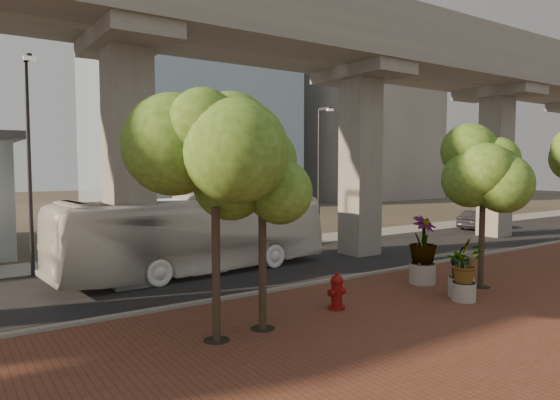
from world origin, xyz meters
TOP-DOWN VIEW (x-y plane):
  - ground at (0.00, 0.00)m, footprint 160.00×160.00m
  - brick_plaza at (0.00, -8.00)m, footprint 70.00×13.00m
  - asphalt_road at (0.00, 2.00)m, footprint 90.00×8.00m
  - curb_strip at (0.00, -2.00)m, footprint 70.00×0.25m
  - far_sidewalk at (0.00, 7.50)m, footprint 90.00×3.00m
  - transit_viaduct at (0.00, 2.00)m, footprint 72.00×5.60m
  - midrise_block at (38.00, 36.00)m, footprint 18.00×16.00m
  - transit_bus at (-2.94, 2.60)m, footprint 12.40×3.84m
  - parked_car at (20.33, 4.75)m, footprint 4.24×2.13m
  - fire_hydrant at (-1.62, -5.03)m, footprint 0.59×0.53m
  - planter_front at (2.59, -6.71)m, footprint 1.78×1.78m
  - planter_right at (3.42, -4.26)m, footprint 2.46×2.46m
  - planter_left at (3.00, -6.31)m, footprint 1.94×1.94m
  - street_tree_far_west at (-6.10, -5.43)m, footprint 4.11×4.11m
  - street_tree_near_west at (-4.60, -5.31)m, footprint 3.66×3.66m
  - street_tree_near_east at (4.79, -5.88)m, footprint 3.44×3.44m
  - streetlamp_west at (-8.89, 5.81)m, footprint 0.44×1.30m
  - streetlamp_east at (6.74, 6.21)m, footprint 0.40×1.16m

SIDE VIEW (x-z plane):
  - ground at x=0.00m, z-range 0.00..0.00m
  - asphalt_road at x=0.00m, z-range 0.00..0.04m
  - brick_plaza at x=0.00m, z-range 0.00..0.06m
  - far_sidewalk at x=0.00m, z-range 0.00..0.06m
  - curb_strip at x=0.00m, z-range 0.00..0.16m
  - fire_hydrant at x=-1.62m, z-range 0.04..1.21m
  - parked_car at x=20.33m, z-range 0.00..1.33m
  - planter_front at x=2.59m, z-range 0.27..2.23m
  - planter_left at x=3.00m, z-range 0.29..2.42m
  - planter_right at x=3.42m, z-range 0.34..2.97m
  - transit_bus at x=-2.94m, z-range 0.00..3.40m
  - street_tree_near_east at x=4.79m, z-range 1.47..7.47m
  - street_tree_near_west at x=-4.60m, z-range 1.43..7.56m
  - streetlamp_east at x=6.74m, z-range 0.67..8.64m
  - street_tree_far_west at x=-6.10m, z-range 1.47..8.06m
  - streetlamp_west at x=-8.89m, z-range 0.75..9.72m
  - transit_viaduct at x=0.00m, z-range 1.09..13.49m
  - midrise_block at x=38.00m, z-range 0.00..24.00m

